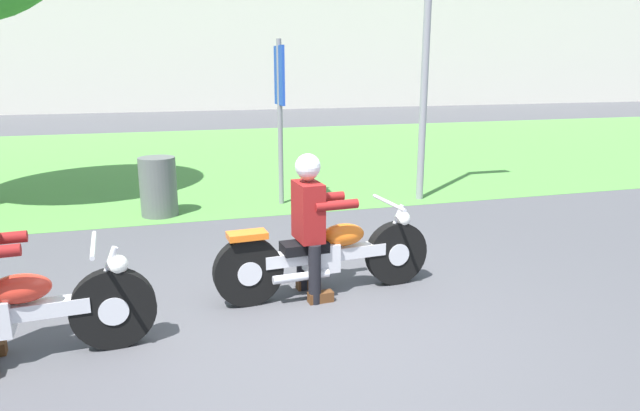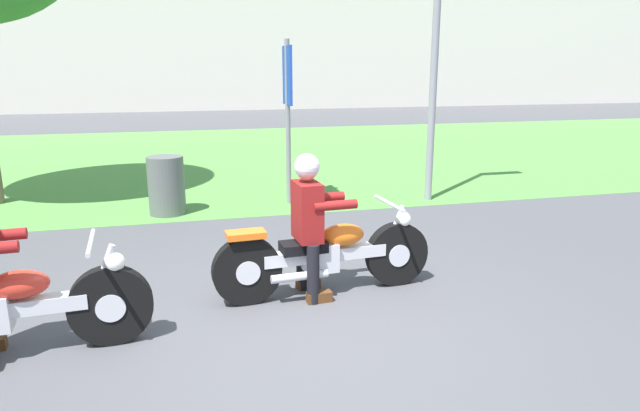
{
  "view_description": "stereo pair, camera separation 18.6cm",
  "coord_description": "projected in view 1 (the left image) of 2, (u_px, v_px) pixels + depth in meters",
  "views": [
    {
      "loc": [
        -1.14,
        -4.03,
        2.19
      ],
      "look_at": [
        0.36,
        1.08,
        0.85
      ],
      "focal_mm": 31.15,
      "sensor_mm": 36.0,
      "label": 1
    },
    {
      "loc": [
        -0.96,
        -4.08,
        2.19
      ],
      "look_at": [
        0.36,
        1.08,
        0.85
      ],
      "focal_mm": 31.15,
      "sensor_mm": 36.0,
      "label": 2
    }
  ],
  "objects": [
    {
      "name": "trash_can",
      "position": [
        158.0,
        187.0,
        8.28
      ],
      "size": [
        0.54,
        0.54,
        0.89
      ],
      "primitive_type": "cylinder",
      "color": "#595E5B",
      "rests_on": "ground"
    },
    {
      "name": "ground",
      "position": [
        315.0,
        338.0,
        4.59
      ],
      "size": [
        120.0,
        120.0,
        0.0
      ],
      "primitive_type": "plane",
      "color": "#4C4C51"
    },
    {
      "name": "motorcycle_lead",
      "position": [
        326.0,
        255.0,
        5.41
      ],
      "size": [
        2.2,
        0.66,
        0.89
      ],
      "rotation": [
        0.0,
        0.0,
        0.07
      ],
      "color": "black",
      "rests_on": "ground"
    },
    {
      "name": "rider_lead",
      "position": [
        310.0,
        215.0,
        5.25
      ],
      "size": [
        0.57,
        0.48,
        1.41
      ],
      "rotation": [
        0.0,
        0.0,
        0.07
      ],
      "color": "black",
      "rests_on": "ground"
    },
    {
      "name": "grass_verge",
      "position": [
        207.0,
        157.0,
        13.81
      ],
      "size": [
        60.0,
        12.0,
        0.01
      ],
      "primitive_type": "cube",
      "color": "#549342",
      "rests_on": "ground"
    },
    {
      "name": "sign_banner",
      "position": [
        280.0,
        97.0,
        8.69
      ],
      "size": [
        0.08,
        0.6,
        2.6
      ],
      "color": "gray",
      "rests_on": "ground"
    }
  ]
}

